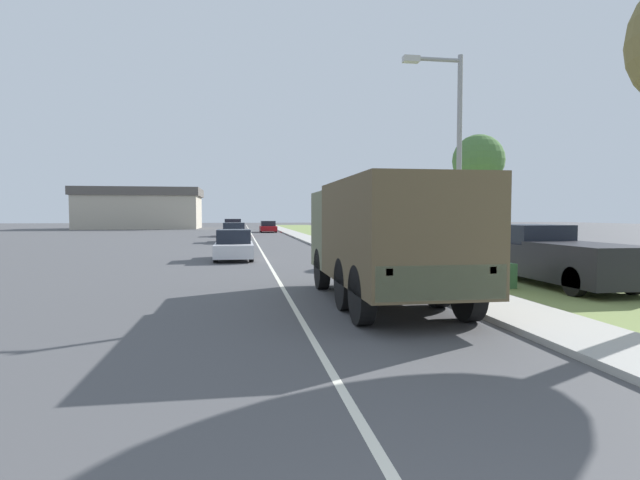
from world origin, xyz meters
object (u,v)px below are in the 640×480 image
military_truck (384,234)px  pickup_truck (555,256)px  lamp_post (451,148)px  car_second_ahead (234,233)px  car_nearest_ahead (234,246)px  car_third_ahead (233,228)px  car_fourth_ahead (268,227)px

military_truck → pickup_truck: bearing=19.8°
military_truck → lamp_post: bearing=34.4°
military_truck → car_second_ahead: military_truck is taller
car_nearest_ahead → car_third_ahead: size_ratio=0.81×
pickup_truck → military_truck: bearing=-160.2°
pickup_truck → lamp_post: 4.70m
car_third_ahead → car_fourth_ahead: 11.15m
car_second_ahead → lamp_post: bearing=-76.4°
lamp_post → car_fourth_ahead: bearing=93.0°
military_truck → pickup_truck: military_truck is taller
car_nearest_ahead → car_fourth_ahead: size_ratio=0.88×
car_third_ahead → car_nearest_ahead: bearing=-89.1°
car_fourth_ahead → lamp_post: lamp_post is taller
car_nearest_ahead → pickup_truck: 13.85m
car_fourth_ahead → pickup_truck: size_ratio=0.80×
car_second_ahead → lamp_post: lamp_post is taller
car_nearest_ahead → car_third_ahead: (-0.40, 25.79, 0.12)m
car_second_ahead → pickup_truck: pickup_truck is taller
car_nearest_ahead → car_fourth_ahead: car_nearest_ahead is taller
car_third_ahead → car_fourth_ahead: (3.97, 10.42, -0.13)m
car_second_ahead → car_third_ahead: car_third_ahead is taller
military_truck → lamp_post: (2.37, 1.62, 2.28)m
car_nearest_ahead → car_fourth_ahead: bearing=84.4°
car_third_ahead → military_truck: bearing=-83.9°
car_nearest_ahead → car_second_ahead: size_ratio=0.85×
car_third_ahead → lamp_post: 37.02m
lamp_post → military_truck: bearing=-145.6°
lamp_post → car_nearest_ahead: bearing=119.7°
lamp_post → car_third_ahead: bearing=100.0°
pickup_truck → car_nearest_ahead: bearing=133.6°
military_truck → car_fourth_ahead: military_truck is taller
car_nearest_ahead → lamp_post: (6.02, -10.53, 3.29)m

